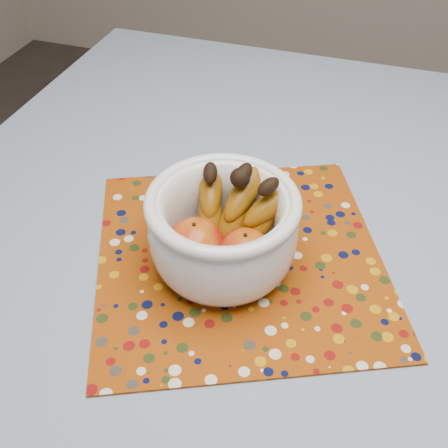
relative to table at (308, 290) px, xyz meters
name	(u,v)px	position (x,y,z in m)	size (l,w,h in m)	color
table	(308,290)	(0.00, 0.00, 0.00)	(1.20, 1.20, 0.75)	brown
tablecloth	(314,254)	(0.00, 0.00, 0.08)	(1.32, 1.32, 0.01)	slate
placemat	(239,256)	(-0.10, -0.04, 0.09)	(0.41, 0.41, 0.00)	#823507
fruit_bowl	(228,224)	(-0.12, -0.06, 0.16)	(0.22, 0.21, 0.15)	white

